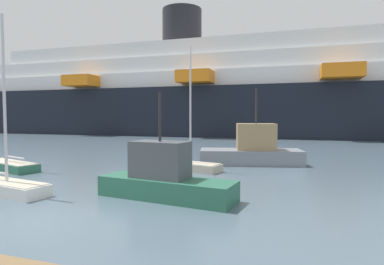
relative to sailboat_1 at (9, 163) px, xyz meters
name	(u,v)px	position (x,y,z in m)	size (l,w,h in m)	color
ground_plane	(54,219)	(9.06, -6.70, -0.40)	(600.00, 600.00, 0.00)	slate
sailboat_1	(9,163)	(0.00, 0.00, 0.00)	(4.76, 2.58, 9.09)	#2D6B51
sailboat_2	(186,164)	(10.02, 3.24, -0.06)	(4.58, 2.35, 7.30)	#BCB29E
sailboat_3	(1,184)	(4.46, -4.50, -0.03)	(5.05, 2.03, 7.36)	white
fishing_boat_0	(164,178)	(11.36, -3.26, 0.40)	(5.67, 2.32, 4.17)	#2D6B51
fishing_boat_1	(252,150)	(13.53, 6.70, 0.55)	(7.00, 3.78, 5.04)	gray
cruise_ship	(330,92)	(21.38, 39.97, 6.53)	(138.09, 22.40, 21.94)	black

